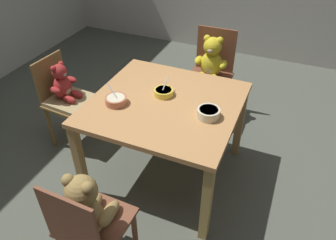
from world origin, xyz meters
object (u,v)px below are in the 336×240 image
(teddy_chair_far_center, at_px, (211,65))
(porridge_bowl_terracotta_near_left, at_px, (116,100))
(teddy_chair_near_left, at_px, (65,93))
(teddy_chair_near_front, at_px, (88,213))
(porridge_bowl_cream_near_right, at_px, (208,113))
(porridge_bowl_yellow_center, at_px, (164,92))
(dining_table, at_px, (165,112))

(teddy_chair_far_center, distance_m, porridge_bowl_terracotta_near_left, 1.20)
(teddy_chair_near_left, bearing_deg, teddy_chair_far_center, 46.09)
(teddy_chair_near_front, bearing_deg, porridge_bowl_cream_near_right, -21.80)
(teddy_chair_far_center, bearing_deg, teddy_chair_near_front, -3.75)
(teddy_chair_near_left, bearing_deg, porridge_bowl_terracotta_near_left, -13.30)
(teddy_chair_near_left, distance_m, porridge_bowl_yellow_center, 0.95)
(teddy_chair_near_front, bearing_deg, teddy_chair_near_left, 44.16)
(dining_table, bearing_deg, porridge_bowl_cream_near_right, -9.14)
(teddy_chair_near_left, bearing_deg, porridge_bowl_cream_near_right, -0.07)
(teddy_chair_near_front, bearing_deg, teddy_chair_far_center, -1.60)
(porridge_bowl_cream_near_right, bearing_deg, teddy_chair_near_front, -113.56)
(dining_table, distance_m, teddy_chair_near_front, 0.95)
(dining_table, height_order, porridge_bowl_terracotta_near_left, porridge_bowl_terracotta_near_left)
(teddy_chair_far_center, bearing_deg, teddy_chair_near_left, -48.92)
(teddy_chair_near_front, height_order, porridge_bowl_terracotta_near_left, teddy_chair_near_front)
(porridge_bowl_cream_near_right, height_order, porridge_bowl_yellow_center, porridge_bowl_yellow_center)
(porridge_bowl_terracotta_near_left, bearing_deg, teddy_chair_near_front, -71.55)
(teddy_chair_near_left, xyz_separation_m, porridge_bowl_yellow_center, (0.92, 0.03, 0.23))
(teddy_chair_far_center, bearing_deg, porridge_bowl_cream_near_right, 14.94)
(dining_table, relative_size, teddy_chair_near_front, 1.23)
(teddy_chair_near_left, relative_size, teddy_chair_near_front, 0.97)
(dining_table, bearing_deg, porridge_bowl_terracotta_near_left, -153.29)
(porridge_bowl_yellow_center, bearing_deg, teddy_chair_near_left, -178.42)
(porridge_bowl_cream_near_right, xyz_separation_m, porridge_bowl_yellow_center, (-0.39, 0.13, -0.01))
(teddy_chair_far_center, distance_m, teddy_chair_near_front, 1.92)
(teddy_chair_far_center, distance_m, porridge_bowl_yellow_center, 0.91)
(teddy_chair_near_left, distance_m, porridge_bowl_terracotta_near_left, 0.72)
(porridge_bowl_yellow_center, bearing_deg, teddy_chair_far_center, 82.96)
(dining_table, xyz_separation_m, porridge_bowl_cream_near_right, (0.34, -0.05, 0.12))
(porridge_bowl_terracotta_near_left, bearing_deg, porridge_bowl_cream_near_right, 8.97)
(porridge_bowl_terracotta_near_left, bearing_deg, teddy_chair_near_left, 162.08)
(dining_table, bearing_deg, teddy_chair_far_center, 86.31)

